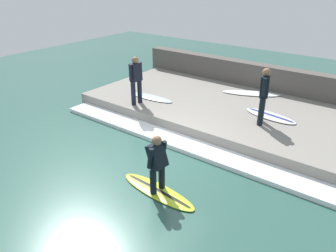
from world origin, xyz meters
TOP-DOWN VIEW (x-y plane):
  - ground_plane at (0.00, 0.00)m, footprint 28.00×28.00m
  - concrete_ledge at (3.48, 0.00)m, footprint 4.40×9.11m
  - back_wall at (5.93, 0.00)m, footprint 0.50×9.57m
  - wave_foam_crest at (0.91, 0.00)m, footprint 0.74×8.66m
  - surfboard_riding at (-1.20, -1.00)m, footprint 0.65×2.05m
  - surfer_riding at (-1.20, -1.00)m, footprint 0.51×0.40m
  - surfer_waiting_near at (2.81, -1.67)m, footprint 0.54×0.35m
  - surfboard_waiting_near at (3.43, -1.74)m, footprint 0.83×1.73m
  - surfer_waiting_far at (1.78, 2.27)m, footprint 0.54×0.27m
  - surfboard_waiting_far at (2.46, 2.23)m, footprint 0.55×1.81m
  - surfboard_spare at (4.98, -0.42)m, footprint 1.37×2.10m

SIDE VIEW (x-z plane):
  - ground_plane at x=0.00m, z-range 0.00..0.00m
  - surfboard_riding at x=-1.20m, z-range 0.00..0.06m
  - wave_foam_crest at x=0.91m, z-range 0.00..0.12m
  - concrete_ledge at x=3.48m, z-range 0.00..0.41m
  - surfboard_waiting_far at x=2.46m, z-range 0.41..0.47m
  - surfboard_spare at x=4.98m, z-range 0.41..0.47m
  - surfboard_waiting_near at x=3.43m, z-range 0.40..0.47m
  - back_wall at x=5.93m, z-range 0.00..1.28m
  - surfer_riding at x=-1.20m, z-range 0.14..1.50m
  - surfer_waiting_far at x=1.78m, z-range 0.50..2.10m
  - surfer_waiting_near at x=2.81m, z-range 0.51..2.16m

